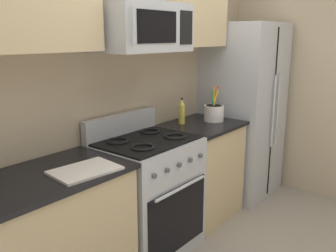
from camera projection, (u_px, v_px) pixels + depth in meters
name	position (u px, v px, depth m)	size (l,w,h in m)	color
wall_back	(111.00, 87.00, 2.91)	(8.00, 0.10, 2.60)	tan
range_oven	(147.00, 194.00, 2.88)	(0.76, 0.65, 1.09)	#B2B5BA
counter_right	(201.00, 170.00, 3.46)	(0.72, 0.60, 0.91)	tan
refrigerator	(243.00, 111.00, 3.92)	(0.77, 0.72, 1.82)	#B2B5BA
wall_right	(322.00, 75.00, 3.80)	(0.10, 8.00, 2.60)	tan
microwave	(142.00, 28.00, 2.59)	(0.72, 0.44, 0.34)	#B2B5BA
upper_cabinets_right	(190.00, 7.00, 3.20)	(0.71, 0.34, 0.68)	tan
utensil_crock	(214.00, 112.00, 3.44)	(0.19, 0.19, 0.33)	white
cutting_board	(85.00, 170.00, 2.16)	(0.38, 0.27, 0.02)	silver
bottle_oil	(182.00, 112.00, 3.32)	(0.06, 0.06, 0.24)	gold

